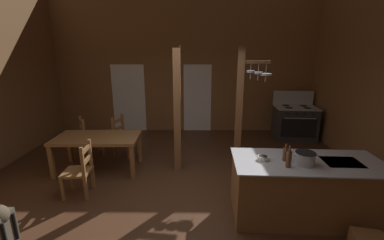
# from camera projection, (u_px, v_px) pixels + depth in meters

# --- Properties ---
(ground_plane) EXTENTS (8.49, 8.73, 0.10)m
(ground_plane) POSITION_uv_depth(u_px,v_px,m) (177.00, 204.00, 4.29)
(ground_plane) COLOR #422819
(wall_back) EXTENTS (8.49, 0.14, 4.20)m
(wall_back) POSITION_uv_depth(u_px,v_px,m) (185.00, 63.00, 7.62)
(wall_back) COLOR brown
(wall_back) RESTS_ON ground_plane
(glazed_door_back_left) EXTENTS (1.00, 0.01, 2.05)m
(glazed_door_back_left) POSITION_uv_depth(u_px,v_px,m) (129.00, 98.00, 7.85)
(glazed_door_back_left) COLOR white
(glazed_door_back_left) RESTS_ON ground_plane
(glazed_panel_back_right) EXTENTS (0.84, 0.01, 2.05)m
(glazed_panel_back_right) POSITION_uv_depth(u_px,v_px,m) (197.00, 98.00, 7.83)
(glazed_panel_back_right) COLOR white
(glazed_panel_back_right) RESTS_ON ground_plane
(kitchen_island) EXTENTS (2.20, 1.06, 0.90)m
(kitchen_island) POSITION_uv_depth(u_px,v_px,m) (305.00, 189.00, 3.81)
(kitchen_island) COLOR brown
(kitchen_island) RESTS_ON ground_plane
(stove_range) EXTENTS (1.19, 0.89, 1.32)m
(stove_range) POSITION_uv_depth(u_px,v_px,m) (295.00, 122.00, 7.24)
(stove_range) COLOR #2D2D2D
(stove_range) RESTS_ON ground_plane
(support_post_with_pot_rack) EXTENTS (0.70, 0.27, 2.55)m
(support_post_with_pot_rack) POSITION_uv_depth(u_px,v_px,m) (241.00, 103.00, 5.31)
(support_post_with_pot_rack) COLOR brown
(support_post_with_pot_rack) RESTS_ON ground_plane
(support_post_center) EXTENTS (0.14, 0.14, 2.55)m
(support_post_center) POSITION_uv_depth(u_px,v_px,m) (177.00, 111.00, 5.13)
(support_post_center) COLOR brown
(support_post_center) RESTS_ON ground_plane
(dining_table) EXTENTS (1.72, 0.93, 0.74)m
(dining_table) POSITION_uv_depth(u_px,v_px,m) (98.00, 140.00, 5.27)
(dining_table) COLOR brown
(dining_table) RESTS_ON ground_plane
(ladderback_chair_near_window) EXTENTS (0.56, 0.56, 0.95)m
(ladderback_chair_near_window) POSITION_uv_depth(u_px,v_px,m) (124.00, 137.00, 6.11)
(ladderback_chair_near_window) COLOR brown
(ladderback_chair_near_window) RESTS_ON ground_plane
(ladderback_chair_by_post) EXTENTS (0.61, 0.61, 0.95)m
(ladderback_chair_by_post) POSITION_uv_depth(u_px,v_px,m) (89.00, 137.00, 6.09)
(ladderback_chair_by_post) COLOR brown
(ladderback_chair_by_post) RESTS_ON ground_plane
(ladderback_chair_at_table_end) EXTENTS (0.47, 0.47, 0.95)m
(ladderback_chair_at_table_end) POSITION_uv_depth(u_px,v_px,m) (80.00, 171.00, 4.38)
(ladderback_chair_at_table_end) COLOR brown
(ladderback_chair_at_table_end) RESTS_ON ground_plane
(stockpot_on_counter) EXTENTS (0.34, 0.28, 0.18)m
(stockpot_on_counter) POSITION_uv_depth(u_px,v_px,m) (305.00, 158.00, 3.56)
(stockpot_on_counter) COLOR #A8AAB2
(stockpot_on_counter) RESTS_ON kitchen_island
(mixing_bowl_on_counter) EXTENTS (0.16, 0.16, 0.06)m
(mixing_bowl_on_counter) POSITION_uv_depth(u_px,v_px,m) (263.00, 158.00, 3.73)
(mixing_bowl_on_counter) COLOR silver
(mixing_bowl_on_counter) RESTS_ON kitchen_island
(bottle_tall_on_counter) EXTENTS (0.08, 0.08, 0.26)m
(bottle_tall_on_counter) POSITION_uv_depth(u_px,v_px,m) (286.00, 154.00, 3.68)
(bottle_tall_on_counter) COLOR #56331E
(bottle_tall_on_counter) RESTS_ON kitchen_island
(bottle_short_on_counter) EXTENTS (0.07, 0.07, 0.31)m
(bottle_short_on_counter) POSITION_uv_depth(u_px,v_px,m) (289.00, 159.00, 3.47)
(bottle_short_on_counter) COLOR #56331E
(bottle_short_on_counter) RESTS_ON kitchen_island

